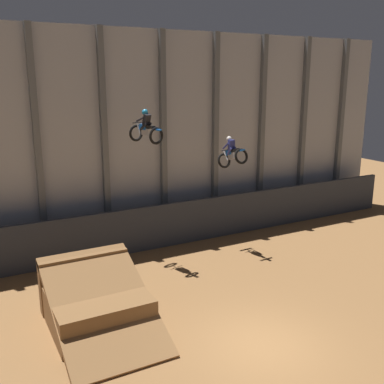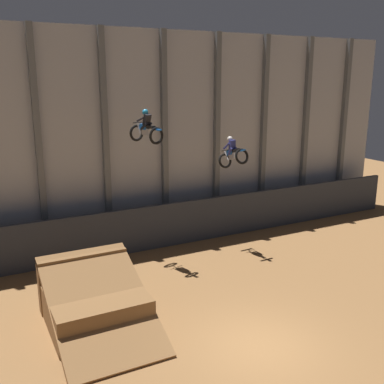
% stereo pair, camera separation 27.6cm
% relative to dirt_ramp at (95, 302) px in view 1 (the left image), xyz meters
% --- Properties ---
extents(ground_plane, '(60.00, 60.00, 0.00)m').
position_rel_dirt_ramp_xyz_m(ground_plane, '(4.14, -3.91, -0.73)').
color(ground_plane, olive).
extents(arena_back_wall, '(32.00, 0.40, 10.46)m').
position_rel_dirt_ramp_xyz_m(arena_back_wall, '(4.14, 6.78, 4.50)').
color(arena_back_wall, '#A3A8B2').
rests_on(arena_back_wall, ground_plane).
extents(lower_barrier, '(31.36, 0.20, 2.19)m').
position_rel_dirt_ramp_xyz_m(lower_barrier, '(4.14, 5.36, 0.36)').
color(lower_barrier, '#2D333D').
rests_on(lower_barrier, ground_plane).
extents(dirt_ramp, '(3.20, 4.86, 2.18)m').
position_rel_dirt_ramp_xyz_m(dirt_ramp, '(0.00, 0.00, 0.00)').
color(dirt_ramp, brown).
rests_on(dirt_ramp, ground_plane).
extents(rider_bike_left_air, '(1.11, 1.79, 1.44)m').
position_rel_dirt_ramp_xyz_m(rider_bike_left_air, '(3.66, 4.00, 5.32)').
color(rider_bike_left_air, black).
extents(rider_bike_right_air, '(0.82, 1.72, 1.63)m').
position_rel_dirt_ramp_xyz_m(rider_bike_right_air, '(7.83, 3.64, 3.99)').
color(rider_bike_right_air, black).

